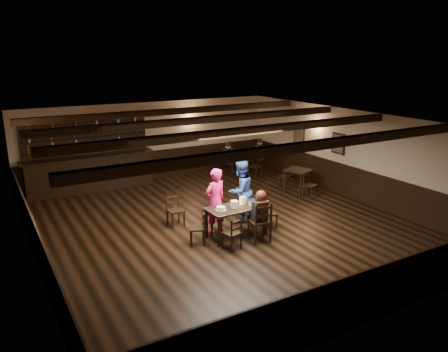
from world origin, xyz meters
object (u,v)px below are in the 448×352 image
man_blue (240,191)px  bar_counter (90,168)px  dining_table (237,210)px  cake (221,208)px  chair_near_left (234,231)px  chair_near_right (261,219)px  woman_pink (215,201)px

man_blue → bar_counter: (-2.75, 4.78, -0.11)m
man_blue → dining_table: bearing=36.5°
dining_table → cake: (-0.44, 0.00, 0.13)m
cake → dining_table: bearing=-0.3°
bar_counter → chair_near_left: bearing=-74.7°
chair_near_right → chair_near_left: bearing=-177.6°
dining_table → bar_counter: bar_counter is taller
woman_pink → man_blue: size_ratio=0.99×
cake → man_blue: bearing=37.5°
woman_pink → man_blue: man_blue is taller
dining_table → chair_near_right: bearing=-62.6°
chair_near_right → cake: size_ratio=3.81×
chair_near_left → bar_counter: size_ratio=0.18×
dining_table → chair_near_left: bearing=-125.9°
man_blue → bar_counter: bearing=-76.7°
chair_near_right → man_blue: 1.45m
chair_near_left → cake: (0.02, 0.63, 0.34)m
chair_near_right → cake: 0.98m
bar_counter → woman_pink: bearing=-70.4°
chair_near_left → woman_pink: (0.12, 1.10, 0.37)m
woman_pink → chair_near_right: bearing=110.2°
chair_near_right → man_blue: man_blue is taller
chair_near_right → woman_pink: (-0.64, 1.06, 0.24)m
man_blue → woman_pink: bearing=2.9°
man_blue → cake: size_ratio=6.44×
dining_table → bar_counter: 5.98m
dining_table → man_blue: man_blue is taller
dining_table → chair_near_right: (0.31, -0.60, -0.09)m
chair_near_left → dining_table: bearing=54.1°
dining_table → cake: size_ratio=5.73×
chair_near_right → woman_pink: size_ratio=0.60×
chair_near_right → man_blue: (0.29, 1.39, 0.26)m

